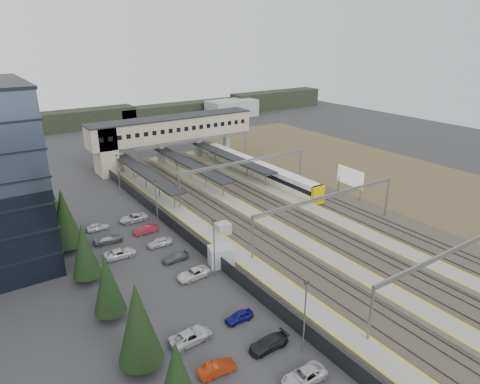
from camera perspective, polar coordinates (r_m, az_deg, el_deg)
ground at (r=66.57m, az=-0.98°, el=-6.11°), size 220.00×220.00×0.00m
conifer_row at (r=53.45m, az=-19.00°, el=-8.64°), size 4.42×49.82×9.50m
car_park at (r=56.11m, az=-8.93°, el=-11.17°), size 10.77×44.64×1.29m
lampposts at (r=62.16m, az=-7.84°, el=-3.92°), size 0.50×53.25×8.07m
fence at (r=67.23m, az=-8.00°, el=-5.10°), size 0.08×90.00×2.00m
relay_cabin_near at (r=58.66m, az=-2.51°, el=-8.55°), size 3.86×3.27×2.75m
relay_cabin_far at (r=67.01m, az=-2.31°, el=-4.98°), size 2.22×1.85×2.03m
rail_corridor at (r=75.03m, az=2.91°, el=-2.69°), size 34.00×90.00×0.92m
canopies at (r=90.21m, az=-6.66°, el=3.71°), size 23.10×30.00×3.28m
footbridge at (r=102.63m, az=-10.34°, el=7.90°), size 40.40×6.40×11.20m
gantries at (r=73.06m, az=5.61°, el=1.38°), size 28.40×62.28×7.17m
train at (r=92.34m, az=2.35°, el=2.97°), size 2.75×38.20×3.46m
billboard at (r=84.00m, az=14.48°, el=1.85°), size 0.44×6.56×5.67m
scrub_east at (r=99.44m, az=19.62°, el=1.88°), size 34.00×120.00×0.06m
treeline_far at (r=155.23m, az=-12.48°, el=10.13°), size 170.00×19.00×7.00m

